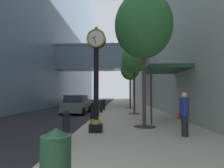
{
  "coord_description": "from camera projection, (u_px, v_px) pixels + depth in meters",
  "views": [
    {
      "loc": [
        1.95,
        -1.95,
        1.77
      ],
      "look_at": [
        0.9,
        23.14,
        3.16
      ],
      "focal_mm": 30.16,
      "sensor_mm": 36.0,
      "label": 1
    }
  ],
  "objects": [
    {
      "name": "ground_plane",
      "position": [
        107.0,
        106.0,
        28.86
      ],
      "size": [
        110.0,
        110.0,
        0.0
      ],
      "primitive_type": "plane",
      "color": "#262628",
      "rests_on": "ground"
    },
    {
      "name": "sidewalk_right",
      "position": [
        126.0,
        104.0,
        31.73
      ],
      "size": [
        5.98,
        80.0,
        0.14
      ],
      "primitive_type": "cube",
      "color": "#BCB29E",
      "rests_on": "ground"
    },
    {
      "name": "building_block_left",
      "position": [
        43.0,
        14.0,
        33.2
      ],
      "size": [
        22.55,
        80.0,
        32.04
      ],
      "color": "#758EA8",
      "rests_on": "ground"
    },
    {
      "name": "street_clock",
      "position": [
        96.0,
        73.0,
        8.28
      ],
      "size": [
        0.84,
        0.55,
        4.66
      ],
      "color": "black",
      "rests_on": "sidewalk_right"
    },
    {
      "name": "bollard_nearest",
      "position": [
        66.0,
        128.0,
        5.81
      ],
      "size": [
        0.24,
        0.24,
        1.14
      ],
      "color": "black",
      "rests_on": "sidewalk_right"
    },
    {
      "name": "bollard_third",
      "position": [
        92.0,
        111.0,
        11.38
      ],
      "size": [
        0.24,
        0.24,
        1.14
      ],
      "color": "black",
      "rests_on": "sidewalk_right"
    },
    {
      "name": "bollard_fourth",
      "position": [
        98.0,
        108.0,
        14.17
      ],
      "size": [
        0.24,
        0.24,
        1.14
      ],
      "color": "black",
      "rests_on": "sidewalk_right"
    },
    {
      "name": "bollard_fifth",
      "position": [
        101.0,
        106.0,
        16.96
      ],
      "size": [
        0.24,
        0.24,
        1.14
      ],
      "color": "black",
      "rests_on": "sidewalk_right"
    },
    {
      "name": "bollard_sixth",
      "position": [
        104.0,
        104.0,
        19.74
      ],
      "size": [
        0.24,
        0.24,
        1.14
      ],
      "color": "black",
      "rests_on": "sidewalk_right"
    },
    {
      "name": "street_tree_near",
      "position": [
        143.0,
        26.0,
        9.68
      ],
      "size": [
        2.96,
        2.96,
        6.88
      ],
      "color": "#333335",
      "rests_on": "sidewalk_right"
    },
    {
      "name": "street_tree_mid_near",
      "position": [
        134.0,
        60.0,
        16.06
      ],
      "size": [
        2.11,
        2.11,
        5.85
      ],
      "color": "#333335",
      "rests_on": "sidewalk_right"
    },
    {
      "name": "street_tree_mid_far",
      "position": [
        130.0,
        69.0,
        22.47
      ],
      "size": [
        2.24,
        2.24,
        5.93
      ],
      "color": "#333335",
      "rests_on": "sidewalk_right"
    },
    {
      "name": "trash_bin",
      "position": [
        56.0,
        158.0,
        3.21
      ],
      "size": [
        0.53,
        0.53,
        1.05
      ],
      "color": "#234C33",
      "rests_on": "sidewalk_right"
    },
    {
      "name": "pedestrian_walking",
      "position": [
        184.0,
        113.0,
        7.33
      ],
      "size": [
        0.51,
        0.51,
        1.72
      ],
      "color": "#23232D",
      "rests_on": "sidewalk_right"
    },
    {
      "name": "storefront_awning",
      "position": [
        164.0,
        71.0,
        11.95
      ],
      "size": [
        2.4,
        3.6,
        3.3
      ],
      "color": "#235138",
      "rests_on": "sidewalk_right"
    },
    {
      "name": "car_grey_near",
      "position": [
        76.0,
        105.0,
        17.22
      ],
      "size": [
        2.17,
        4.06,
        1.7
      ],
      "color": "slate",
      "rests_on": "ground"
    },
    {
      "name": "car_black_mid",
      "position": [
        81.0,
        101.0,
        27.13
      ],
      "size": [
        2.19,
        4.24,
        1.59
      ],
      "color": "black",
      "rests_on": "ground"
    }
  ]
}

